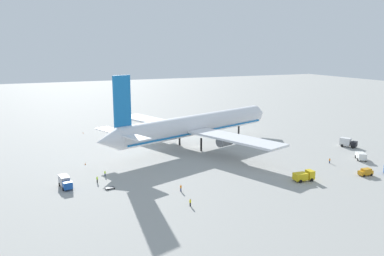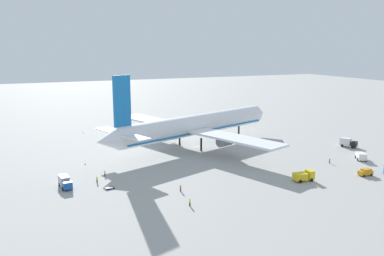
% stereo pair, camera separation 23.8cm
% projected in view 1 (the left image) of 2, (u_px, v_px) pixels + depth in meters
% --- Properties ---
extents(ground_plane, '(600.00, 600.00, 0.00)m').
position_uv_depth(ground_plane, '(197.00, 146.00, 144.89)').
color(ground_plane, '#9E9E99').
extents(airliner, '(77.07, 74.19, 27.04)m').
position_uv_depth(airliner, '(194.00, 125.00, 142.47)').
color(airliner, white).
rests_on(airliner, ground).
extents(service_truck_1, '(4.68, 6.14, 3.15)m').
position_uv_depth(service_truck_1, '(348.00, 142.00, 144.00)').
color(service_truck_1, black).
rests_on(service_truck_1, ground).
extents(service_truck_2, '(3.06, 6.59, 2.83)m').
position_uv_depth(service_truck_2, '(65.00, 182.00, 102.29)').
color(service_truck_2, '#194CA5').
rests_on(service_truck_2, ground).
extents(service_truck_4, '(5.72, 3.03, 2.72)m').
position_uv_depth(service_truck_4, '(304.00, 176.00, 107.42)').
color(service_truck_4, yellow).
rests_on(service_truck_4, ground).
extents(service_truck_5, '(4.97, 5.80, 2.41)m').
position_uv_depth(service_truck_5, '(361.00, 156.00, 127.60)').
color(service_truck_5, white).
rests_on(service_truck_5, ground).
extents(service_van, '(4.11, 2.23, 1.97)m').
position_uv_depth(service_van, '(366.00, 172.00, 112.01)').
color(service_van, orange).
rests_on(service_van, ground).
extents(baggage_cart_0, '(2.94, 1.80, 0.40)m').
position_uv_depth(baggage_cart_0, '(110.00, 188.00, 101.54)').
color(baggage_cart_0, '#595B60').
rests_on(baggage_cart_0, ground).
extents(baggage_cart_1, '(1.61, 3.33, 0.40)m').
position_uv_depth(baggage_cart_1, '(198.00, 123.00, 187.82)').
color(baggage_cart_1, '#595B60').
rests_on(baggage_cart_1, ground).
extents(ground_worker_0, '(0.50, 0.50, 1.78)m').
position_uv_depth(ground_worker_0, '(97.00, 179.00, 106.09)').
color(ground_worker_0, black).
rests_on(ground_worker_0, ground).
extents(ground_worker_1, '(0.56, 0.56, 1.66)m').
position_uv_depth(ground_worker_1, '(105.00, 173.00, 111.33)').
color(ground_worker_1, navy).
rests_on(ground_worker_1, ground).
extents(ground_worker_2, '(0.42, 0.42, 1.77)m').
position_uv_depth(ground_worker_2, '(181.00, 188.00, 99.65)').
color(ground_worker_2, navy).
rests_on(ground_worker_2, ground).
extents(ground_worker_3, '(0.56, 0.56, 1.72)m').
position_uv_depth(ground_worker_3, '(190.00, 202.00, 90.45)').
color(ground_worker_3, black).
rests_on(ground_worker_3, ground).
extents(ground_worker_4, '(0.51, 0.51, 1.63)m').
position_uv_depth(ground_worker_4, '(330.00, 161.00, 123.77)').
color(ground_worker_4, navy).
rests_on(ground_worker_4, ground).
extents(traffic_cone_0, '(0.36, 0.36, 0.55)m').
position_uv_depth(traffic_cone_0, '(83.00, 133.00, 166.87)').
color(traffic_cone_0, orange).
rests_on(traffic_cone_0, ground).
extents(traffic_cone_1, '(0.36, 0.36, 0.55)m').
position_uv_depth(traffic_cone_1, '(85.00, 164.00, 122.51)').
color(traffic_cone_1, orange).
rests_on(traffic_cone_1, ground).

